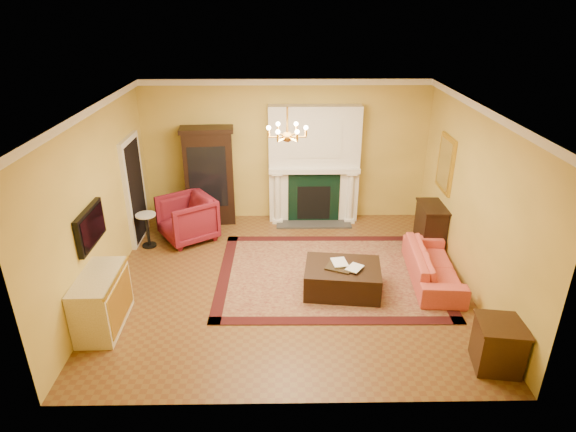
{
  "coord_description": "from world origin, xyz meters",
  "views": [
    {
      "loc": [
        -0.1,
        -7.1,
        4.46
      ],
      "look_at": [
        0.02,
        0.3,
        1.1
      ],
      "focal_mm": 30.0,
      "sensor_mm": 36.0,
      "label": 1
    }
  ],
  "objects_px": {
    "china_cabinet": "(210,178)",
    "wingback_armchair": "(187,217)",
    "end_table": "(498,346)",
    "console_table": "(430,227)",
    "commode": "(102,301)",
    "coral_sofa": "(434,261)",
    "pedestal_table": "(147,228)",
    "leather_ottoman": "(342,278)"
  },
  "relations": [
    {
      "from": "wingback_armchair",
      "to": "console_table",
      "type": "xyz_separation_m",
      "value": [
        4.76,
        -0.42,
        -0.07
      ]
    },
    {
      "from": "commode",
      "to": "console_table",
      "type": "distance_m",
      "value": 6.01
    },
    {
      "from": "commode",
      "to": "end_table",
      "type": "xyz_separation_m",
      "value": [
        5.45,
        -0.95,
        -0.1
      ]
    },
    {
      "from": "commode",
      "to": "console_table",
      "type": "xyz_separation_m",
      "value": [
        5.51,
        2.4,
        -0.0
      ]
    },
    {
      "from": "wingback_armchair",
      "to": "pedestal_table",
      "type": "height_order",
      "value": "wingback_armchair"
    },
    {
      "from": "coral_sofa",
      "to": "end_table",
      "type": "relative_size",
      "value": 2.95
    },
    {
      "from": "wingback_armchair",
      "to": "coral_sofa",
      "type": "height_order",
      "value": "wingback_armchair"
    },
    {
      "from": "commode",
      "to": "leather_ottoman",
      "type": "height_order",
      "value": "commode"
    },
    {
      "from": "commode",
      "to": "coral_sofa",
      "type": "relative_size",
      "value": 0.6
    },
    {
      "from": "wingback_armchair",
      "to": "console_table",
      "type": "relative_size",
      "value": 1.16
    },
    {
      "from": "china_cabinet",
      "to": "commode",
      "type": "height_order",
      "value": "china_cabinet"
    },
    {
      "from": "china_cabinet",
      "to": "end_table",
      "type": "height_order",
      "value": "china_cabinet"
    },
    {
      "from": "commode",
      "to": "end_table",
      "type": "distance_m",
      "value": 5.53
    },
    {
      "from": "pedestal_table",
      "to": "console_table",
      "type": "distance_m",
      "value": 5.48
    },
    {
      "from": "end_table",
      "to": "pedestal_table",
      "type": "bearing_deg",
      "value": 147.42
    },
    {
      "from": "china_cabinet",
      "to": "end_table",
      "type": "relative_size",
      "value": 3.09
    },
    {
      "from": "china_cabinet",
      "to": "console_table",
      "type": "xyz_separation_m",
      "value": [
        4.39,
        -1.28,
        -0.57
      ]
    },
    {
      "from": "pedestal_table",
      "to": "wingback_armchair",
      "type": "bearing_deg",
      "value": 23.05
    },
    {
      "from": "commode",
      "to": "leather_ottoman",
      "type": "distance_m",
      "value": 3.74
    },
    {
      "from": "commode",
      "to": "end_table",
      "type": "relative_size",
      "value": 1.78
    },
    {
      "from": "china_cabinet",
      "to": "end_table",
      "type": "xyz_separation_m",
      "value": [
        4.33,
        -4.63,
        -0.67
      ]
    },
    {
      "from": "wingback_armchair",
      "to": "leather_ottoman",
      "type": "height_order",
      "value": "wingback_armchair"
    },
    {
      "from": "end_table",
      "to": "leather_ottoman",
      "type": "bearing_deg",
      "value": 134.99
    },
    {
      "from": "china_cabinet",
      "to": "commode",
      "type": "bearing_deg",
      "value": -112.07
    },
    {
      "from": "china_cabinet",
      "to": "wingback_armchair",
      "type": "relative_size",
      "value": 2.01
    },
    {
      "from": "coral_sofa",
      "to": "wingback_armchair",
      "type": "bearing_deg",
      "value": 74.6
    },
    {
      "from": "china_cabinet",
      "to": "pedestal_table",
      "type": "bearing_deg",
      "value": -138.34
    },
    {
      "from": "leather_ottoman",
      "to": "end_table",
      "type": "bearing_deg",
      "value": -38.05
    },
    {
      "from": "china_cabinet",
      "to": "console_table",
      "type": "bearing_deg",
      "value": -21.27
    },
    {
      "from": "wingback_armchair",
      "to": "pedestal_table",
      "type": "xyz_separation_m",
      "value": [
        -0.72,
        -0.31,
        -0.09
      ]
    },
    {
      "from": "console_table",
      "to": "leather_ottoman",
      "type": "xyz_separation_m",
      "value": [
        -1.88,
        -1.53,
        -0.18
      ]
    },
    {
      "from": "wingback_armchair",
      "to": "console_table",
      "type": "distance_m",
      "value": 4.78
    },
    {
      "from": "china_cabinet",
      "to": "pedestal_table",
      "type": "relative_size",
      "value": 2.89
    },
    {
      "from": "pedestal_table",
      "to": "coral_sofa",
      "type": "relative_size",
      "value": 0.36
    },
    {
      "from": "leather_ottoman",
      "to": "coral_sofa",
      "type": "bearing_deg",
      "value": 19.03
    },
    {
      "from": "china_cabinet",
      "to": "console_table",
      "type": "distance_m",
      "value": 4.6
    },
    {
      "from": "leather_ottoman",
      "to": "pedestal_table",
      "type": "bearing_deg",
      "value": 162.41
    },
    {
      "from": "china_cabinet",
      "to": "leather_ottoman",
      "type": "height_order",
      "value": "china_cabinet"
    },
    {
      "from": "wingback_armchair",
      "to": "china_cabinet",
      "type": "bearing_deg",
      "value": 122.6
    },
    {
      "from": "china_cabinet",
      "to": "leather_ottoman",
      "type": "distance_m",
      "value": 3.84
    },
    {
      "from": "china_cabinet",
      "to": "end_table",
      "type": "bearing_deg",
      "value": -51.97
    },
    {
      "from": "coral_sofa",
      "to": "pedestal_table",
      "type": "bearing_deg",
      "value": 80.32
    }
  ]
}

